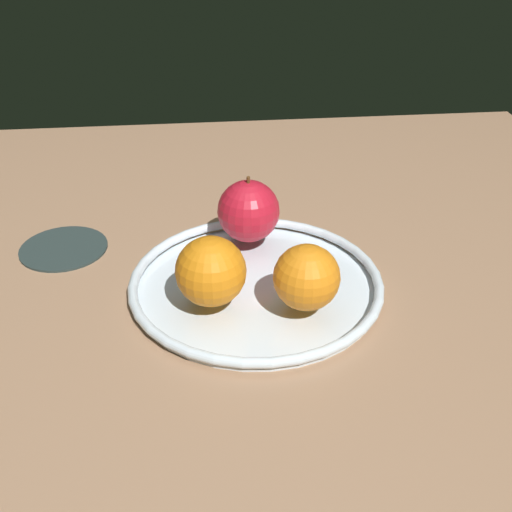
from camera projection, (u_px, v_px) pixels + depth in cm
name	position (u px, v px, depth cm)	size (l,w,h in cm)	color
ground_plane	(256.00, 303.00, 78.57)	(116.98, 116.98, 4.00)	#9F7758
fruit_bowl	(256.00, 283.00, 77.02)	(30.69, 30.69, 1.80)	silver
apple	(250.00, 211.00, 82.29)	(8.10, 8.10, 8.90)	red
orange_back_left	(307.00, 277.00, 69.83)	(7.46, 7.46, 7.46)	orange
orange_back_right	(211.00, 271.00, 70.39)	(7.97, 7.97, 7.97)	orange
ambient_coaster	(63.00, 247.00, 85.32)	(11.63, 11.63, 0.60)	#263332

